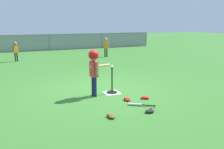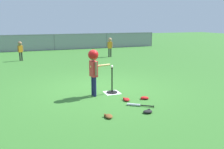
{
  "view_description": "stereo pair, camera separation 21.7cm",
  "coord_description": "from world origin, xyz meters",
  "px_view_note": "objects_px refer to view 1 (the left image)",
  "views": [
    {
      "loc": [
        -2.31,
        -6.6,
        2.06
      ],
      "look_at": [
        0.22,
        -0.48,
        0.55
      ],
      "focal_mm": 37.66,
      "sensor_mm": 36.0,
      "label": 1
    },
    {
      "loc": [
        -2.11,
        -6.68,
        2.06
      ],
      "look_at": [
        0.22,
        -0.48,
        0.55
      ],
      "focal_mm": 37.66,
      "sensor_mm": 36.0,
      "label": 2
    }
  ],
  "objects_px": {
    "glove_by_plate": "(127,99)",
    "glove_tossed_aside": "(145,98)",
    "baseball_on_tee": "(112,66)",
    "batter_child": "(94,63)",
    "glove_outfield_drop": "(111,116)",
    "spare_bat_silver": "(138,105)",
    "fielder_deep_right": "(15,49)",
    "batting_tee": "(112,89)",
    "glove_near_bats": "(150,111)",
    "fielder_near_left": "(106,45)"
  },
  "relations": [
    {
      "from": "batting_tee",
      "to": "fielder_deep_right",
      "type": "relative_size",
      "value": 0.73
    },
    {
      "from": "glove_by_plate",
      "to": "glove_tossed_aside",
      "type": "bearing_deg",
      "value": -5.78
    },
    {
      "from": "baseball_on_tee",
      "to": "batter_child",
      "type": "xyz_separation_m",
      "value": [
        -0.57,
        -0.09,
        0.15
      ]
    },
    {
      "from": "fielder_deep_right",
      "to": "glove_tossed_aside",
      "type": "xyz_separation_m",
      "value": [
        3.13,
        -7.89,
        -0.62
      ]
    },
    {
      "from": "fielder_deep_right",
      "to": "glove_tossed_aside",
      "type": "height_order",
      "value": "fielder_deep_right"
    },
    {
      "from": "batting_tee",
      "to": "glove_by_plate",
      "type": "distance_m",
      "value": 0.82
    },
    {
      "from": "batting_tee",
      "to": "glove_near_bats",
      "type": "bearing_deg",
      "value": -82.95
    },
    {
      "from": "glove_near_bats",
      "to": "glove_outfield_drop",
      "type": "relative_size",
      "value": 0.96
    },
    {
      "from": "fielder_near_left",
      "to": "fielder_deep_right",
      "type": "height_order",
      "value": "fielder_near_left"
    },
    {
      "from": "glove_tossed_aside",
      "to": "glove_outfield_drop",
      "type": "distance_m",
      "value": 1.57
    },
    {
      "from": "fielder_deep_right",
      "to": "glove_by_plate",
      "type": "relative_size",
      "value": 3.88
    },
    {
      "from": "baseball_on_tee",
      "to": "batter_child",
      "type": "bearing_deg",
      "value": -170.65
    },
    {
      "from": "glove_by_plate",
      "to": "glove_tossed_aside",
      "type": "xyz_separation_m",
      "value": [
        0.51,
        -0.05,
        0.0
      ]
    },
    {
      "from": "baseball_on_tee",
      "to": "glove_near_bats",
      "type": "bearing_deg",
      "value": -82.95
    },
    {
      "from": "glove_outfield_drop",
      "to": "spare_bat_silver",
      "type": "bearing_deg",
      "value": 26.1
    },
    {
      "from": "baseball_on_tee",
      "to": "glove_by_plate",
      "type": "relative_size",
      "value": 0.28
    },
    {
      "from": "glove_tossed_aside",
      "to": "glove_near_bats",
      "type": "bearing_deg",
      "value": -114.12
    },
    {
      "from": "fielder_near_left",
      "to": "glove_tossed_aside",
      "type": "bearing_deg",
      "value": -103.18
    },
    {
      "from": "glove_by_plate",
      "to": "glove_near_bats",
      "type": "bearing_deg",
      "value": -83.52
    },
    {
      "from": "glove_by_plate",
      "to": "glove_outfield_drop",
      "type": "bearing_deg",
      "value": -132.76
    },
    {
      "from": "batter_child",
      "to": "glove_outfield_drop",
      "type": "bearing_deg",
      "value": -94.97
    },
    {
      "from": "fielder_deep_right",
      "to": "glove_outfield_drop",
      "type": "xyz_separation_m",
      "value": [
        1.79,
        -8.73,
        -0.62
      ]
    },
    {
      "from": "glove_outfield_drop",
      "to": "glove_near_bats",
      "type": "bearing_deg",
      "value": -3.77
    },
    {
      "from": "fielder_deep_right",
      "to": "batting_tee",
      "type": "bearing_deg",
      "value": -70.38
    },
    {
      "from": "spare_bat_silver",
      "to": "glove_by_plate",
      "type": "distance_m",
      "value": 0.46
    },
    {
      "from": "spare_bat_silver",
      "to": "glove_tossed_aside",
      "type": "height_order",
      "value": "glove_tossed_aside"
    },
    {
      "from": "batting_tee",
      "to": "baseball_on_tee",
      "type": "bearing_deg",
      "value": 116.57
    },
    {
      "from": "batting_tee",
      "to": "glove_tossed_aside",
      "type": "distance_m",
      "value": 1.06
    },
    {
      "from": "glove_tossed_aside",
      "to": "fielder_near_left",
      "type": "bearing_deg",
      "value": 76.82
    },
    {
      "from": "glove_near_bats",
      "to": "fielder_near_left",
      "type": "bearing_deg",
      "value": 75.59
    },
    {
      "from": "fielder_near_left",
      "to": "glove_tossed_aside",
      "type": "distance_m",
      "value": 7.78
    },
    {
      "from": "glove_by_plate",
      "to": "batter_child",
      "type": "bearing_deg",
      "value": 133.96
    },
    {
      "from": "batter_child",
      "to": "glove_by_plate",
      "type": "xyz_separation_m",
      "value": [
        0.68,
        -0.71,
        -0.9
      ]
    },
    {
      "from": "baseball_on_tee",
      "to": "fielder_deep_right",
      "type": "height_order",
      "value": "fielder_deep_right"
    },
    {
      "from": "glove_by_plate",
      "to": "glove_near_bats",
      "type": "xyz_separation_m",
      "value": [
        0.11,
        -0.95,
        0.0
      ]
    },
    {
      "from": "spare_bat_silver",
      "to": "glove_outfield_drop",
      "type": "distance_m",
      "value": 0.99
    },
    {
      "from": "batter_child",
      "to": "spare_bat_silver",
      "type": "height_order",
      "value": "batter_child"
    },
    {
      "from": "fielder_near_left",
      "to": "spare_bat_silver",
      "type": "height_order",
      "value": "fielder_near_left"
    },
    {
      "from": "baseball_on_tee",
      "to": "glove_outfield_drop",
      "type": "relative_size",
      "value": 0.31
    },
    {
      "from": "spare_bat_silver",
      "to": "glove_tossed_aside",
      "type": "distance_m",
      "value": 0.6
    },
    {
      "from": "glove_near_bats",
      "to": "batter_child",
      "type": "bearing_deg",
      "value": 115.5
    },
    {
      "from": "batter_child",
      "to": "spare_bat_silver",
      "type": "xyz_separation_m",
      "value": [
        0.75,
        -1.16,
        -0.9
      ]
    },
    {
      "from": "batting_tee",
      "to": "fielder_deep_right",
      "type": "bearing_deg",
      "value": 109.62
    },
    {
      "from": "batting_tee",
      "to": "glove_near_bats",
      "type": "height_order",
      "value": "batting_tee"
    },
    {
      "from": "batter_child",
      "to": "glove_tossed_aside",
      "type": "distance_m",
      "value": 1.68
    },
    {
      "from": "baseball_on_tee",
      "to": "glove_by_plate",
      "type": "distance_m",
      "value": 1.1
    },
    {
      "from": "batting_tee",
      "to": "glove_outfield_drop",
      "type": "xyz_separation_m",
      "value": [
        -0.71,
        -1.69,
        -0.09
      ]
    },
    {
      "from": "fielder_deep_right",
      "to": "glove_by_plate",
      "type": "xyz_separation_m",
      "value": [
        2.62,
        -7.84,
        -0.62
      ]
    },
    {
      "from": "batter_child",
      "to": "glove_near_bats",
      "type": "distance_m",
      "value": 2.05
    },
    {
      "from": "glove_by_plate",
      "to": "fielder_deep_right",
      "type": "bearing_deg",
      "value": 108.46
    }
  ]
}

